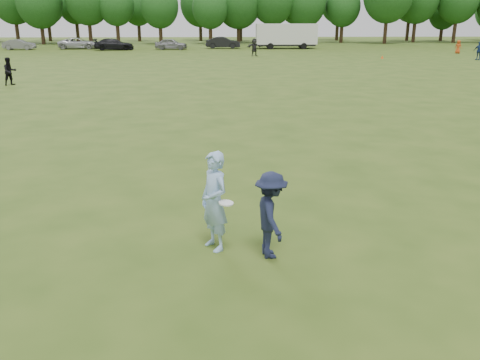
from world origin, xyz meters
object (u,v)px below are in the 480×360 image
(player_far_d, at_px, (254,47))
(car_b, at_px, (19,45))
(player_far_a, at_px, (10,71))
(cargo_trailer, at_px, (286,35))
(car_f, at_px, (223,43))
(car_c, at_px, (78,43))
(player_far_b, at_px, (479,51))
(thrower, at_px, (214,201))
(car_d, at_px, (114,44))
(field_cone, at_px, (382,57))
(defender, at_px, (271,215))
(car_e, at_px, (171,44))
(player_far_c, at_px, (458,47))

(player_far_d, height_order, car_b, player_far_d)
(player_far_a, height_order, car_b, player_far_a)
(car_b, bearing_deg, cargo_trailer, -89.27)
(player_far_a, xyz_separation_m, player_far_d, (17.18, 23.61, 0.08))
(player_far_a, xyz_separation_m, cargo_trailer, (22.30, 36.47, 0.91))
(car_f, xyz_separation_m, cargo_trailer, (8.40, -0.79, 1.02))
(car_c, distance_m, cargo_trailer, 27.60)
(player_far_b, relative_size, player_far_d, 0.94)
(thrower, distance_m, car_d, 60.36)
(player_far_b, bearing_deg, field_cone, -142.53)
(car_f, height_order, cargo_trailer, cargo_trailer)
(thrower, height_order, car_b, thrower)
(car_d, height_order, car_f, car_f)
(field_cone, relative_size, cargo_trailer, 0.03)
(cargo_trailer, bearing_deg, player_far_b, -47.84)
(defender, height_order, car_d, defender)
(defender, bearing_deg, car_b, 15.30)
(thrower, bearing_deg, field_cone, 126.54)
(player_far_a, relative_size, car_f, 0.38)
(player_far_a, bearing_deg, thrower, -104.24)
(player_far_a, bearing_deg, car_f, 27.00)
(player_far_a, distance_m, car_e, 35.94)
(car_b, height_order, cargo_trailer, cargo_trailer)
(car_c, distance_m, car_d, 5.75)
(car_e, bearing_deg, player_far_d, -132.76)
(thrower, relative_size, player_far_a, 1.10)
(car_e, distance_m, cargo_trailer, 15.27)
(car_d, height_order, field_cone, car_d)
(player_far_c, bearing_deg, player_far_d, 54.26)
(thrower, xyz_separation_m, car_b, (-25.67, 60.00, -0.30))
(field_cone, bearing_deg, car_e, 146.36)
(player_far_b, height_order, player_far_c, player_far_b)
(car_b, distance_m, cargo_trailer, 34.82)
(player_far_b, bearing_deg, car_f, -167.01)
(thrower, distance_m, field_cone, 47.48)
(defender, distance_m, car_b, 66.00)
(player_far_d, relative_size, car_d, 0.38)
(player_far_d, bearing_deg, thrower, -107.50)
(car_f, bearing_deg, player_far_a, 163.58)
(car_d, xyz_separation_m, field_cone, (30.33, -14.56, -0.57))
(player_far_a, relative_size, player_far_c, 1.13)
(car_d, bearing_deg, car_e, -89.25)
(cargo_trailer, bearing_deg, car_c, 178.95)
(car_c, bearing_deg, player_far_d, -124.76)
(car_f, distance_m, cargo_trailer, 8.50)
(defender, xyz_separation_m, player_far_a, (-14.20, 24.82, 0.06))
(car_d, bearing_deg, cargo_trailer, -90.36)
(player_far_a, distance_m, player_far_c, 49.08)
(thrower, bearing_deg, car_e, 153.36)
(player_far_d, height_order, field_cone, player_far_d)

